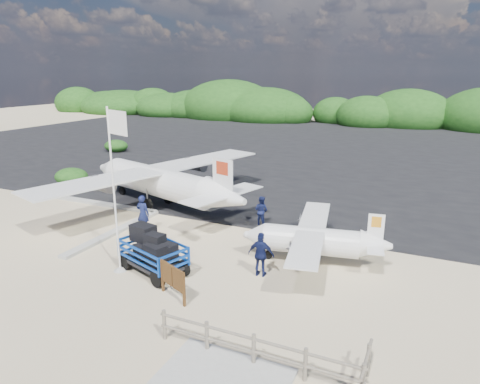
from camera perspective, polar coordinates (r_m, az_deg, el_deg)
The scene contains 13 objects.
ground at distance 19.41m, azimuth -8.98°, elevation -8.93°, with size 160.00×160.00×0.00m, color beige.
asphalt_apron at distance 46.39m, azimuth 11.85°, elevation 5.47°, with size 90.00×50.00×0.04m, color #B2B2B2, non-canonical shape.
lagoon at distance 26.13m, azimuth -23.86°, elevation -3.56°, with size 9.00×7.00×0.40m, color #B2B2B2, non-canonical shape.
walkway_pad at distance 12.59m, azimuth -2.42°, elevation -24.02°, with size 3.50×2.50×0.10m, color #B2B2B2, non-canonical shape.
vegetation_band at distance 70.75m, azimuth 16.51°, elevation 8.63°, with size 124.00×8.00×4.40m, color #B2B2B2, non-canonical shape.
fence at distance 13.13m, azimuth 1.81°, elevation -22.07°, with size 6.40×2.00×1.10m, color #B2B2B2, non-canonical shape.
baggage_cart at distance 18.43m, azimuth -11.39°, elevation -10.47°, with size 3.16×1.80×1.58m, color #0B41B3, non-canonical shape.
flagpole at distance 18.92m, azimuth -15.65°, elevation -10.04°, with size 1.36×0.57×6.79m, color white, non-canonical shape.
signboard at distance 16.40m, azimuth -8.85°, elevation -13.84°, with size 1.64×0.15×1.35m, color #563718, non-canonical shape.
crew_a at distance 22.60m, azimuth -12.82°, elevation -2.84°, with size 0.72×0.47×1.97m, color #111842.
crew_b at distance 23.10m, azimuth 2.85°, elevation -2.50°, with size 0.79×0.61×1.62m, color #111842.
crew_c at distance 17.44m, azimuth 2.83°, elevation -8.33°, with size 1.09×0.46×1.87m, color #111842.
aircraft_small at distance 52.00m, azimuth 2.04°, elevation 6.88°, with size 6.54×6.54×2.35m, color #B2B2B2, non-canonical shape.
Camera 1 is at (9.96, -14.58, 8.06)m, focal length 32.00 mm.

